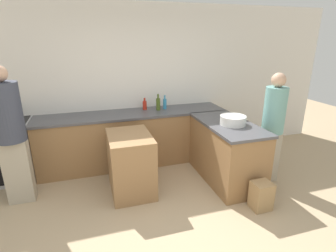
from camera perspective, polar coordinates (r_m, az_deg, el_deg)
ground_plane at (r=3.15m, az=0.38°, el=-23.83°), size 14.00×14.00×0.00m
wall_back at (r=4.72m, az=-8.55°, el=8.96°), size 8.00×0.06×2.70m
counter_back at (r=4.62m, az=-7.34°, el=-2.61°), size 3.19×0.66×0.93m
counter_peninsula at (r=4.16m, az=12.51°, el=-5.41°), size 0.69×1.37×0.93m
range_oven at (r=4.72m, az=-30.96°, el=-4.74°), size 0.64×0.64×0.94m
island_table at (r=3.80m, az=-8.12°, el=-8.06°), size 0.59×0.81×0.86m
mixing_bowl at (r=3.92m, az=13.95°, el=1.23°), size 0.37×0.37×0.13m
dish_soap_bottle at (r=4.65m, az=-0.70°, el=4.92°), size 0.06×0.06×0.25m
olive_oil_bottle at (r=4.57m, az=-2.15°, el=4.86°), size 0.07×0.07×0.28m
hot_sauce_bottle at (r=4.63m, az=-5.10°, el=4.58°), size 0.07×0.07×0.21m
person_by_range at (r=3.87m, az=-31.08°, el=-1.18°), size 0.36×0.36×1.83m
person_at_peninsula at (r=4.14m, az=21.83°, el=0.23°), size 0.31×0.31×1.67m
paper_bag at (r=3.71m, az=19.62°, el=-14.09°), size 0.25×0.22×0.38m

